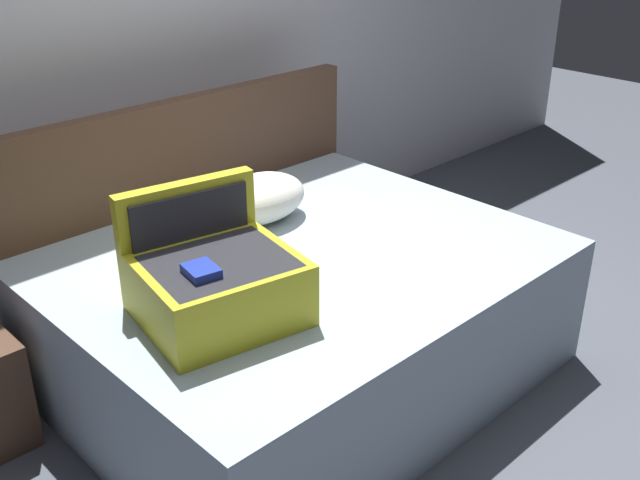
{
  "coord_description": "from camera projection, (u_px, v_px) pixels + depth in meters",
  "views": [
    {
      "loc": [
        -1.84,
        -1.62,
        1.96
      ],
      "look_at": [
        0.0,
        0.28,
        0.68
      ],
      "focal_mm": 42.36,
      "sensor_mm": 36.0,
      "label": 1
    }
  ],
  "objects": [
    {
      "name": "hard_case_large",
      "position": [
        216.0,
        280.0,
        2.57
      ],
      "size": [
        0.59,
        0.57,
        0.43
      ],
      "rotation": [
        0.0,
        0.0,
        -0.18
      ],
      "color": "gold",
      "rests_on": "bed"
    },
    {
      "name": "back_wall",
      "position": [
        119.0,
        31.0,
        3.56
      ],
      "size": [
        8.0,
        0.1,
        2.6
      ],
      "primitive_type": "cube",
      "color": "silver",
      "rests_on": "ground"
    },
    {
      "name": "pillow_near_headboard",
      "position": [
        260.0,
        198.0,
        3.32
      ],
      "size": [
        0.46,
        0.32,
        0.21
      ],
      "primitive_type": "ellipsoid",
      "rotation": [
        0.0,
        0.0,
        0.01
      ],
      "color": "white",
      "rests_on": "bed"
    },
    {
      "name": "headboard",
      "position": [
        185.0,
        207.0,
        3.62
      ],
      "size": [
        1.98,
        0.08,
        1.05
      ],
      "primitive_type": "cube",
      "color": "#4C3323",
      "rests_on": "ground"
    },
    {
      "name": "ground_plane",
      "position": [
        368.0,
        412.0,
        3.06
      ],
      "size": [
        12.0,
        12.0,
        0.0
      ],
      "primitive_type": "plane",
      "color": "#4C515B"
    },
    {
      "name": "bed",
      "position": [
        301.0,
        314.0,
        3.19
      ],
      "size": [
        1.94,
        1.56,
        0.58
      ],
      "primitive_type": "cube",
      "color": "#99ADBC",
      "rests_on": "ground"
    }
  ]
}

